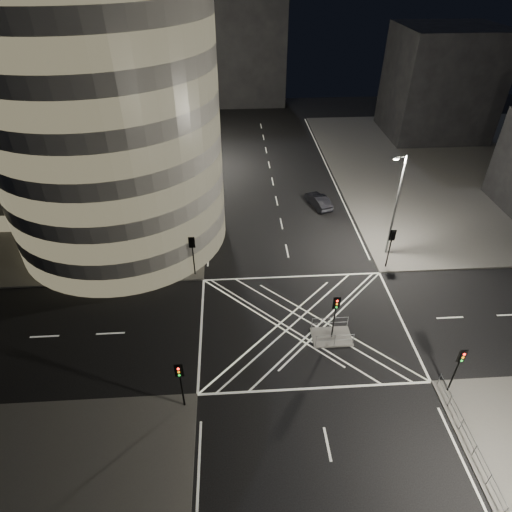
{
  "coord_description": "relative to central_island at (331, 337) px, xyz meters",
  "views": [
    {
      "loc": [
        -5.2,
        -23.68,
        24.52
      ],
      "look_at": [
        -3.36,
        5.31,
        3.0
      ],
      "focal_mm": 30.0,
      "sensor_mm": 36.0,
      "label": 1
    }
  ],
  "objects": [
    {
      "name": "ground",
      "position": [
        -2.0,
        1.5,
        -0.07
      ],
      "size": [
        120.0,
        120.0,
        0.0
      ],
      "primitive_type": "plane",
      "color": "black",
      "rests_on": "ground"
    },
    {
      "name": "sidewalk_far_left",
      "position": [
        -31.0,
        28.5,
        0.0
      ],
      "size": [
        42.0,
        42.0,
        0.15
      ],
      "primitive_type": "cube",
      "color": "#55534F",
      "rests_on": "ground"
    },
    {
      "name": "sidewalk_far_right",
      "position": [
        27.0,
        28.5,
        0.0
      ],
      "size": [
        42.0,
        42.0,
        0.15
      ],
      "primitive_type": "cube",
      "color": "#55534F",
      "rests_on": "ground"
    },
    {
      "name": "central_island",
      "position": [
        0.0,
        0.0,
        0.0
      ],
      "size": [
        3.0,
        2.0,
        0.15
      ],
      "primitive_type": "cube",
      "color": "slate",
      "rests_on": "ground"
    },
    {
      "name": "office_tower_curved",
      "position": [
        -22.74,
        20.24,
        12.58
      ],
      "size": [
        30.0,
        29.0,
        27.2
      ],
      "color": "gray",
      "rests_on": "sidewalk_far_left"
    },
    {
      "name": "office_block_rear",
      "position": [
        -24.0,
        43.5,
        11.07
      ],
      "size": [
        24.0,
        16.0,
        22.0
      ],
      "primitive_type": "cube",
      "color": "gray",
      "rests_on": "sidewalk_far_left"
    },
    {
      "name": "building_right_far",
      "position": [
        24.0,
        41.5,
        7.58
      ],
      "size": [
        14.0,
        12.0,
        15.0
      ],
      "primitive_type": "cube",
      "color": "black",
      "rests_on": "sidewalk_far_right"
    },
    {
      "name": "building_far_end",
      "position": [
        -6.0,
        59.5,
        8.93
      ],
      "size": [
        18.0,
        8.0,
        18.0
      ],
      "primitive_type": "cube",
      "color": "black",
      "rests_on": "ground"
    },
    {
      "name": "tree_a",
      "position": [
        -12.5,
        10.5,
        4.2
      ],
      "size": [
        4.19,
        4.19,
        6.55
      ],
      "color": "black",
      "rests_on": "sidewalk_far_left"
    },
    {
      "name": "tree_b",
      "position": [
        -12.5,
        16.5,
        4.62
      ],
      "size": [
        4.36,
        4.36,
        7.06
      ],
      "color": "black",
      "rests_on": "sidewalk_far_left"
    },
    {
      "name": "tree_c",
      "position": [
        -12.5,
        22.5,
        4.55
      ],
      "size": [
        4.09,
        4.09,
        6.84
      ],
      "color": "black",
      "rests_on": "sidewalk_far_left"
    },
    {
      "name": "tree_d",
      "position": [
        -12.5,
        28.5,
        5.36
      ],
      "size": [
        4.52,
        4.52,
        7.9
      ],
      "color": "black",
      "rests_on": "sidewalk_far_left"
    },
    {
      "name": "tree_e",
      "position": [
        -12.5,
        34.5,
        4.6
      ],
      "size": [
        3.88,
        3.88,
        6.77
      ],
      "color": "black",
      "rests_on": "sidewalk_far_left"
    },
    {
      "name": "traffic_signal_fl",
      "position": [
        -10.8,
        8.3,
        2.84
      ],
      "size": [
        0.55,
        0.22,
        4.0
      ],
      "color": "black",
      "rests_on": "sidewalk_far_left"
    },
    {
      "name": "traffic_signal_nl",
      "position": [
        -10.8,
        -5.3,
        2.84
      ],
      "size": [
        0.55,
        0.22,
        4.0
      ],
      "color": "black",
      "rests_on": "sidewalk_near_left"
    },
    {
      "name": "traffic_signal_fr",
      "position": [
        6.8,
        8.3,
        2.84
      ],
      "size": [
        0.55,
        0.22,
        4.0
      ],
      "color": "black",
      "rests_on": "sidewalk_far_right"
    },
    {
      "name": "traffic_signal_nr",
      "position": [
        6.8,
        -5.3,
        2.84
      ],
      "size": [
        0.55,
        0.22,
        4.0
      ],
      "color": "black",
      "rests_on": "sidewalk_near_right"
    },
    {
      "name": "traffic_signal_island",
      "position": [
        0.0,
        0.0,
        2.84
      ],
      "size": [
        0.55,
        0.22,
        4.0
      ],
      "color": "black",
      "rests_on": "central_island"
    },
    {
      "name": "street_lamp_left_near",
      "position": [
        -11.44,
        13.5,
        5.47
      ],
      "size": [
        1.25,
        0.25,
        10.0
      ],
      "color": "slate",
      "rests_on": "sidewalk_far_left"
    },
    {
      "name": "street_lamp_left_far",
      "position": [
        -11.44,
        31.5,
        5.47
      ],
      "size": [
        1.25,
        0.25,
        10.0
      ],
      "color": "slate",
      "rests_on": "sidewalk_far_left"
    },
    {
      "name": "street_lamp_right_far",
      "position": [
        7.44,
        10.5,
        5.47
      ],
      "size": [
        1.25,
        0.25,
        10.0
      ],
      "color": "slate",
      "rests_on": "sidewalk_far_right"
    },
    {
      "name": "railing_near_right",
      "position": [
        6.3,
        -10.65,
        0.62
      ],
      "size": [
        0.06,
        11.7,
        1.1
      ],
      "primitive_type": "cube",
      "color": "slate",
      "rests_on": "sidewalk_near_right"
    },
    {
      "name": "railing_island_south",
      "position": [
        0.0,
        -0.9,
        0.62
      ],
      "size": [
        2.8,
        0.06,
        1.1
      ],
      "primitive_type": "cube",
      "color": "slate",
      "rests_on": "central_island"
    },
    {
      "name": "railing_island_north",
      "position": [
        0.0,
        0.9,
        0.62
      ],
      "size": [
        2.8,
        0.06,
        1.1
      ],
      "primitive_type": "cube",
      "color": "slate",
      "rests_on": "central_island"
    },
    {
      "name": "sedan",
      "position": [
        2.59,
        19.95,
        0.63
      ],
      "size": [
        2.74,
        4.55,
        1.42
      ],
      "primitive_type": "imported",
      "rotation": [
        0.0,
        0.0,
        3.45
      ],
      "color": "black",
      "rests_on": "ground"
    }
  ]
}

